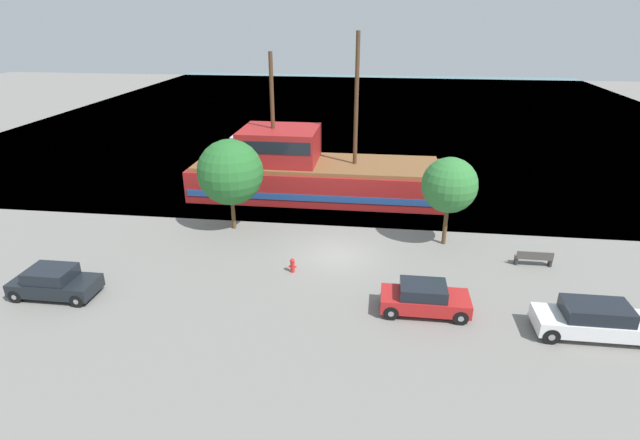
# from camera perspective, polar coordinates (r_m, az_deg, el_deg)

# --- Properties ---
(ground_plane) EXTENTS (160.00, 160.00, 0.00)m
(ground_plane) POSITION_cam_1_polar(r_m,az_deg,el_deg) (27.71, 1.89, -4.00)
(ground_plane) COLOR gray
(water_surface) EXTENTS (80.00, 80.00, 0.00)m
(water_surface) POSITION_cam_1_polar(r_m,az_deg,el_deg) (69.79, 5.45, 12.40)
(water_surface) COLOR slate
(water_surface) RESTS_ON ground
(pirate_ship) EXTENTS (19.23, 5.83, 11.33)m
(pirate_ship) POSITION_cam_1_polar(r_m,az_deg,el_deg) (36.22, -0.92, 5.49)
(pirate_ship) COLOR #A31E1E
(pirate_ship) RESTS_ON water_surface
(moored_boat_dockside) EXTENTS (5.09, 2.20, 1.97)m
(moored_boat_dockside) POSITION_cam_1_polar(r_m,az_deg,el_deg) (46.78, -8.36, 8.01)
(moored_boat_dockside) COLOR #2D333D
(moored_boat_dockside) RESTS_ON water_surface
(parked_car_curb_front) EXTENTS (3.93, 1.82, 1.43)m
(parked_car_curb_front) POSITION_cam_1_polar(r_m,az_deg,el_deg) (26.71, -28.10, -6.31)
(parked_car_curb_front) COLOR black
(parked_car_curb_front) RESTS_ON ground_plane
(parked_car_curb_mid) EXTENTS (3.90, 1.77, 1.41)m
(parked_car_curb_mid) POSITION_cam_1_polar(r_m,az_deg,el_deg) (22.87, 11.84, -8.77)
(parked_car_curb_mid) COLOR #B21E1E
(parked_car_curb_mid) RESTS_ON ground_plane
(parked_car_curb_rear) EXTENTS (4.99, 1.78, 1.51)m
(parked_car_curb_rear) POSITION_cam_1_polar(r_m,az_deg,el_deg) (23.79, 29.10, -9.99)
(parked_car_curb_rear) COLOR white
(parked_car_curb_rear) RESTS_ON ground_plane
(fire_hydrant) EXTENTS (0.42, 0.25, 0.76)m
(fire_hydrant) POSITION_cam_1_polar(r_m,az_deg,el_deg) (25.81, -3.16, -5.14)
(fire_hydrant) COLOR red
(fire_hydrant) RESTS_ON ground_plane
(bench_promenade_east) EXTENTS (1.86, 0.45, 0.85)m
(bench_promenade_east) POSITION_cam_1_polar(r_m,az_deg,el_deg) (28.71, 23.26, -4.00)
(bench_promenade_east) COLOR #4C4742
(bench_promenade_east) RESTS_ON ground_plane
(tree_row_east) EXTENTS (3.93, 3.93, 5.59)m
(tree_row_east) POSITION_cam_1_polar(r_m,az_deg,el_deg) (30.25, -10.22, 5.39)
(tree_row_east) COLOR brown
(tree_row_east) RESTS_ON ground_plane
(tree_row_mideast) EXTENTS (3.11, 3.11, 5.13)m
(tree_row_mideast) POSITION_cam_1_polar(r_m,az_deg,el_deg) (28.58, 14.58, 3.86)
(tree_row_mideast) COLOR brown
(tree_row_mideast) RESTS_ON ground_plane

